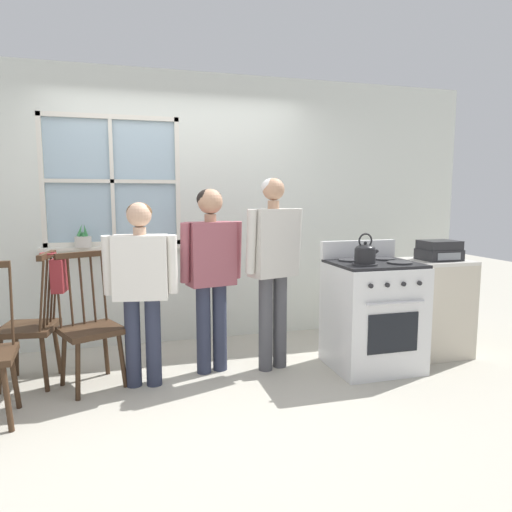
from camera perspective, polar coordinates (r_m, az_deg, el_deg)
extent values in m
plane|color=#B2AD9E|center=(3.61, -6.62, -16.76)|extent=(16.00, 16.00, 0.00)
cube|color=silver|center=(5.11, 8.72, 5.87)|extent=(3.19, 0.06, 2.70)
cube|color=silver|center=(4.76, -17.01, -4.74)|extent=(1.29, 0.06, 1.00)
cube|color=silver|center=(4.77, -17.94, 19.12)|extent=(1.29, 0.06, 0.45)
cube|color=silver|center=(4.61, -17.26, 0.99)|extent=(1.35, 0.10, 0.03)
cube|color=#9EB7C6|center=(4.68, -17.52, 8.90)|extent=(1.23, 0.01, 1.19)
cube|color=silver|center=(4.65, -17.53, 8.91)|extent=(0.04, 0.02, 1.25)
cube|color=silver|center=(4.65, -17.53, 8.91)|extent=(1.29, 0.02, 0.04)
cube|color=silver|center=(4.71, -25.23, 8.53)|extent=(0.04, 0.03, 1.25)
cube|color=silver|center=(4.67, -9.76, 9.13)|extent=(0.04, 0.03, 1.25)
cube|color=silver|center=(4.71, -17.82, 16.26)|extent=(1.29, 0.03, 0.04)
cube|color=silver|center=(4.67, -17.25, 1.49)|extent=(1.29, 0.03, 0.04)
cube|color=#3D2819|center=(4.04, -26.61, -8.09)|extent=(0.45, 0.47, 0.04)
cylinder|color=#3D2819|center=(4.31, -27.77, -10.49)|extent=(0.07, 0.07, 0.43)
cylinder|color=#3D2819|center=(4.01, -29.40, -11.91)|extent=(0.07, 0.07, 0.43)
cylinder|color=#3D2819|center=(4.22, -23.59, -10.65)|extent=(0.07, 0.07, 0.43)
cylinder|color=#3D2819|center=(3.91, -24.91, -12.14)|extent=(0.07, 0.07, 0.43)
cylinder|color=#3D2819|center=(4.10, -23.79, -3.72)|extent=(0.08, 0.03, 0.56)
cylinder|color=#3D2819|center=(4.01, -24.12, -3.96)|extent=(0.08, 0.03, 0.56)
cylinder|color=#3D2819|center=(3.93, -24.48, -4.21)|extent=(0.08, 0.03, 0.56)
cylinder|color=#3D2819|center=(3.84, -24.84, -4.47)|extent=(0.08, 0.03, 0.56)
cylinder|color=#3D2819|center=(3.76, -25.23, -4.74)|extent=(0.08, 0.03, 0.56)
cube|color=#3D2819|center=(3.89, -24.70, 0.06)|extent=(0.09, 0.38, 0.04)
cylinder|color=#3D2819|center=(3.39, -28.66, -15.38)|extent=(0.07, 0.07, 0.43)
cylinder|color=#3D2819|center=(3.68, -27.93, -13.51)|extent=(0.07, 0.07, 0.43)
cylinder|color=#3D2819|center=(3.55, -28.24, -5.61)|extent=(0.02, 0.08, 0.56)
cube|color=#3D2819|center=(3.79, -19.88, -8.75)|extent=(0.55, 0.54, 0.04)
cylinder|color=#3D2819|center=(3.66, -21.38, -13.25)|extent=(0.06, 0.09, 0.43)
cylinder|color=#3D2819|center=(3.78, -16.38, -12.41)|extent=(0.09, 0.06, 0.43)
cylinder|color=#3D2819|center=(3.95, -22.92, -11.81)|extent=(0.09, 0.06, 0.43)
cylinder|color=#3D2819|center=(4.06, -18.25, -11.10)|extent=(0.06, 0.09, 0.43)
cylinder|color=#3D2819|center=(3.83, -23.49, -4.45)|extent=(0.05, 0.08, 0.56)
cylinder|color=#3D2819|center=(3.85, -22.20, -4.31)|extent=(0.05, 0.08, 0.56)
cylinder|color=#3D2819|center=(3.88, -20.94, -4.17)|extent=(0.05, 0.08, 0.56)
cylinder|color=#3D2819|center=(3.91, -19.69, -4.03)|extent=(0.05, 0.08, 0.56)
cylinder|color=#3D2819|center=(3.94, -18.47, -3.89)|extent=(0.05, 0.08, 0.56)
cube|color=#3D2819|center=(3.84, -21.14, 0.15)|extent=(0.36, 0.20, 0.04)
cylinder|color=#2D3347|center=(3.73, -15.13, -10.41)|extent=(0.12, 0.12, 0.70)
cylinder|color=#2D3347|center=(3.71, -12.71, -10.43)|extent=(0.12, 0.12, 0.70)
cube|color=white|center=(3.59, -14.21, -1.34)|extent=(0.43, 0.27, 0.49)
cylinder|color=white|center=(3.61, -18.06, -1.12)|extent=(0.09, 0.12, 0.46)
cylinder|color=white|center=(3.54, -10.40, -1.02)|extent=(0.09, 0.12, 0.46)
cylinder|color=tan|center=(3.56, -14.35, 3.04)|extent=(0.10, 0.10, 0.06)
sphere|color=tan|center=(3.55, -14.41, 5.02)|extent=(0.19, 0.19, 0.19)
ellipsoid|color=brown|center=(3.57, -14.39, 5.30)|extent=(0.19, 0.19, 0.15)
cylinder|color=#2D3347|center=(3.89, -6.57, -9.12)|extent=(0.12, 0.12, 0.75)
cylinder|color=#2D3347|center=(3.94, -4.56, -8.87)|extent=(0.12, 0.12, 0.75)
cube|color=#934C56|center=(3.78, -5.68, 0.29)|extent=(0.42, 0.29, 0.52)
cylinder|color=#934C56|center=(3.68, -8.86, 0.38)|extent=(0.10, 0.12, 0.49)
cylinder|color=#934C56|center=(3.85, -2.42, 0.76)|extent=(0.10, 0.12, 0.49)
cylinder|color=tan|center=(3.76, -5.73, 4.75)|extent=(0.10, 0.10, 0.06)
sphere|color=tan|center=(3.76, -5.76, 6.80)|extent=(0.21, 0.21, 0.21)
ellipsoid|color=black|center=(3.77, -5.85, 7.08)|extent=(0.21, 0.21, 0.17)
cylinder|color=#4C4C51|center=(3.92, 1.21, -8.47)|extent=(0.12, 0.12, 0.81)
cylinder|color=#4C4C51|center=(4.00, 3.00, -8.15)|extent=(0.12, 0.12, 0.81)
cube|color=beige|center=(3.83, 2.17, 1.67)|extent=(0.43, 0.32, 0.57)
cylinder|color=beige|center=(3.68, -0.61, 1.80)|extent=(0.11, 0.13, 0.53)
cylinder|color=beige|center=(3.95, 5.09, 2.15)|extent=(0.11, 0.13, 0.53)
cylinder|color=tan|center=(3.81, 2.19, 6.44)|extent=(0.10, 0.10, 0.07)
sphere|color=tan|center=(3.81, 2.20, 8.34)|extent=(0.18, 0.18, 0.18)
ellipsoid|color=silver|center=(3.83, 2.07, 8.59)|extent=(0.19, 0.19, 0.15)
cube|color=silver|center=(4.10, 14.37, -7.33)|extent=(0.72, 0.64, 0.90)
cube|color=black|center=(4.01, 14.58, -0.93)|extent=(0.71, 0.61, 0.02)
cylinder|color=#2D2D30|center=(3.82, 13.43, -1.02)|extent=(0.20, 0.20, 0.02)
cylinder|color=#2D2D30|center=(3.98, 17.53, -0.82)|extent=(0.20, 0.20, 0.02)
cylinder|color=#2D2D30|center=(4.04, 11.68, -0.52)|extent=(0.20, 0.20, 0.02)
cylinder|color=#2D2D30|center=(4.20, 15.63, -0.35)|extent=(0.20, 0.20, 0.02)
cube|color=silver|center=(4.25, 12.66, 0.83)|extent=(0.72, 0.06, 0.16)
cube|color=black|center=(3.85, 16.77, -9.22)|extent=(0.45, 0.01, 0.32)
cylinder|color=silver|center=(3.77, 17.08, -5.62)|extent=(0.51, 0.02, 0.02)
cylinder|color=#232326|center=(3.64, 14.17, -3.65)|extent=(0.04, 0.02, 0.04)
cylinder|color=#232326|center=(3.71, 16.11, -3.50)|extent=(0.04, 0.02, 0.04)
cylinder|color=#232326|center=(3.79, 17.98, -3.36)|extent=(0.04, 0.02, 0.04)
cylinder|color=#232326|center=(3.87, 19.77, -3.22)|extent=(0.04, 0.02, 0.04)
cylinder|color=black|center=(3.81, 13.46, 0.00)|extent=(0.17, 0.17, 0.12)
ellipsoid|color=black|center=(3.80, 13.49, 0.90)|extent=(0.16, 0.16, 0.07)
sphere|color=black|center=(3.80, 13.51, 1.58)|extent=(0.03, 0.03, 0.03)
cylinder|color=black|center=(3.84, 14.52, 0.31)|extent=(0.08, 0.03, 0.07)
torus|color=black|center=(3.79, 13.52, 1.88)|extent=(0.12, 0.01, 0.12)
cylinder|color=beige|center=(4.61, -20.79, 1.67)|extent=(0.15, 0.15, 0.10)
cylinder|color=#33261C|center=(4.61, -20.82, 2.20)|extent=(0.14, 0.14, 0.01)
cone|color=#388447|center=(4.61, -20.58, 3.04)|extent=(0.05, 0.04, 0.12)
cone|color=#388447|center=(4.63, -20.92, 2.64)|extent=(0.04, 0.05, 0.06)
cone|color=#388447|center=(4.59, -21.13, 3.02)|extent=(0.07, 0.05, 0.13)
cone|color=#388447|center=(4.58, -20.75, 2.59)|extent=(0.04, 0.04, 0.06)
cube|color=maroon|center=(3.88, -23.31, -2.19)|extent=(0.12, 0.23, 0.26)
torus|color=maroon|center=(3.88, -24.57, 0.28)|extent=(0.14, 0.14, 0.01)
cube|color=beige|center=(4.62, 21.43, -6.14)|extent=(0.55, 0.50, 0.87)
cube|color=beige|center=(4.54, 21.69, -0.61)|extent=(0.55, 0.50, 0.03)
cube|color=#232326|center=(4.52, 21.89, 0.17)|extent=(0.34, 0.28, 0.10)
cube|color=#232326|center=(4.51, 21.94, 1.31)|extent=(0.32, 0.27, 0.08)
cube|color=gray|center=(4.41, 23.01, -0.05)|extent=(0.24, 0.01, 0.06)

